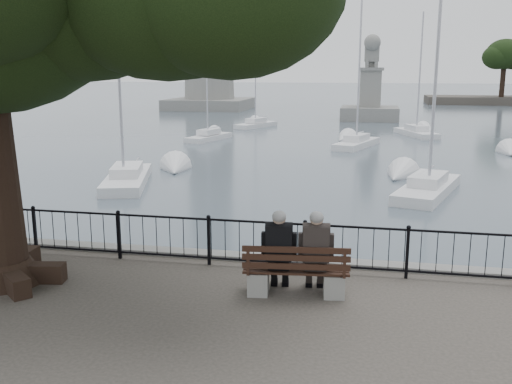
% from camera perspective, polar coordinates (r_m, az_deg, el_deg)
% --- Properties ---
extents(harbor, '(260.00, 260.00, 1.20)m').
position_cam_1_polar(harbor, '(12.49, 0.46, -8.97)').
color(harbor, slate).
rests_on(harbor, ground).
extents(railing, '(22.06, 0.06, 1.00)m').
position_cam_1_polar(railing, '(11.68, 0.00, -5.00)').
color(railing, black).
rests_on(railing, ground).
extents(bench, '(1.95, 0.78, 1.00)m').
position_cam_1_polar(bench, '(10.39, 4.01, -8.47)').
color(bench, slate).
rests_on(bench, ground).
extents(person_left, '(0.49, 0.82, 1.59)m').
position_cam_1_polar(person_left, '(10.38, 2.33, -6.25)').
color(person_left, black).
rests_on(person_left, ground).
extents(person_right, '(0.49, 0.82, 1.59)m').
position_cam_1_polar(person_right, '(10.37, 5.97, -6.33)').
color(person_right, black).
rests_on(person_right, ground).
extents(lighthouse, '(9.91, 9.91, 30.35)m').
position_cam_1_polar(lighthouse, '(73.68, -4.81, 18.24)').
color(lighthouse, slate).
rests_on(lighthouse, ground).
extents(lion_monument, '(5.60, 5.60, 8.36)m').
position_cam_1_polar(lion_monument, '(58.45, 11.34, 9.11)').
color(lion_monument, slate).
rests_on(lion_monument, ground).
extents(sailboat_a, '(3.33, 6.17, 11.61)m').
position_cam_1_polar(sailboat_a, '(25.92, -12.77, 1.50)').
color(sailboat_a, white).
rests_on(sailboat_a, ground).
extents(sailboat_c, '(3.23, 5.96, 11.48)m').
position_cam_1_polar(sailboat_c, '(24.24, 16.80, 0.55)').
color(sailboat_c, white).
rests_on(sailboat_c, ground).
extents(sailboat_e, '(2.44, 4.83, 10.07)m').
position_cam_1_polar(sailboat_e, '(41.21, -4.74, 5.64)').
color(sailboat_e, white).
rests_on(sailboat_e, ground).
extents(sailboat_f, '(3.03, 5.51, 11.04)m').
position_cam_1_polar(sailboat_f, '(38.08, 10.03, 4.97)').
color(sailboat_f, white).
rests_on(sailboat_f, ground).
extents(sailboat_g, '(3.22, 5.44, 9.28)m').
position_cam_1_polar(sailboat_g, '(45.42, 15.72, 5.80)').
color(sailboat_g, white).
rests_on(sailboat_g, ground).
extents(sailboat_h, '(3.11, 5.08, 10.58)m').
position_cam_1_polar(sailboat_h, '(50.22, 0.01, 6.87)').
color(sailboat_h, white).
rests_on(sailboat_h, ground).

